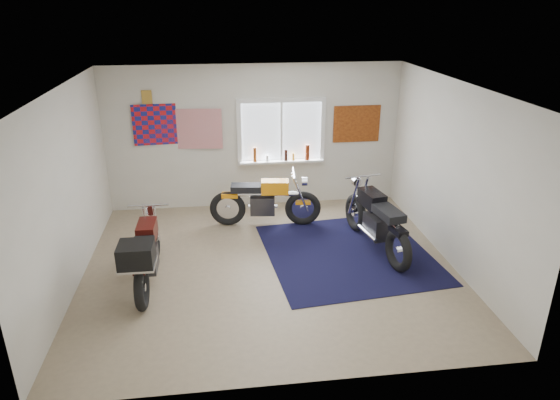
{
  "coord_description": "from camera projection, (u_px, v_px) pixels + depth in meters",
  "views": [
    {
      "loc": [
        -0.69,
        -6.6,
        3.79
      ],
      "look_at": [
        0.21,
        0.4,
        0.91
      ],
      "focal_mm": 32.0,
      "sensor_mm": 36.0,
      "label": 1
    }
  ],
  "objects": [
    {
      "name": "triumph_poster",
      "position": [
        357.0,
        124.0,
        9.49
      ],
      "size": [
        0.9,
        0.03,
        0.7
      ],
      "primitive_type": "cube",
      "color": "#A54C14",
      "rests_on": "room_shell"
    },
    {
      "name": "window_assembly",
      "position": [
        281.0,
        136.0,
        9.38
      ],
      "size": [
        1.66,
        0.17,
        1.26
      ],
      "color": "white",
      "rests_on": "room_shell"
    },
    {
      "name": "navy_rug",
      "position": [
        348.0,
        253.0,
        7.94
      ],
      "size": [
        2.74,
        2.83,
        0.01
      ],
      "primitive_type": "cube",
      "rotation": [
        0.0,
        0.0,
        0.1
      ],
      "color": "black",
      "rests_on": "ground"
    },
    {
      "name": "flag_display",
      "position": [
        147.0,
        97.0,
        8.81
      ],
      "size": [
        1.6,
        0.1,
        1.17
      ],
      "color": "red",
      "rests_on": "room_shell"
    },
    {
      "name": "yellow_triumph",
      "position": [
        265.0,
        202.0,
        8.79
      ],
      "size": [
        1.97,
        0.59,
        0.99
      ],
      "rotation": [
        0.0,
        0.0,
        -0.12
      ],
      "color": "black",
      "rests_on": "ground"
    },
    {
      "name": "ground",
      "position": [
        270.0,
        266.0,
        7.57
      ],
      "size": [
        5.5,
        5.5,
        0.0
      ],
      "primitive_type": "plane",
      "color": "#9E896B",
      "rests_on": "ground"
    },
    {
      "name": "room_shell",
      "position": [
        269.0,
        163.0,
        6.95
      ],
      "size": [
        5.5,
        5.5,
        5.5
      ],
      "color": "white",
      "rests_on": "ground"
    },
    {
      "name": "black_chrome_bike",
      "position": [
        376.0,
        222.0,
        7.93
      ],
      "size": [
        0.68,
        2.1,
        1.08
      ],
      "rotation": [
        0.0,
        0.0,
        1.75
      ],
      "color": "black",
      "rests_on": "navy_rug"
    },
    {
      "name": "oil_bottles",
      "position": [
        287.0,
        154.0,
        9.45
      ],
      "size": [
        1.08,
        0.09,
        0.3
      ],
      "color": "brown",
      "rests_on": "window_assembly"
    },
    {
      "name": "maroon_tourer",
      "position": [
        145.0,
        254.0,
        6.83
      ],
      "size": [
        0.59,
        1.96,
        1.0
      ],
      "rotation": [
        0.0,
        0.0,
        1.56
      ],
      "color": "black",
      "rests_on": "ground"
    }
  ]
}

